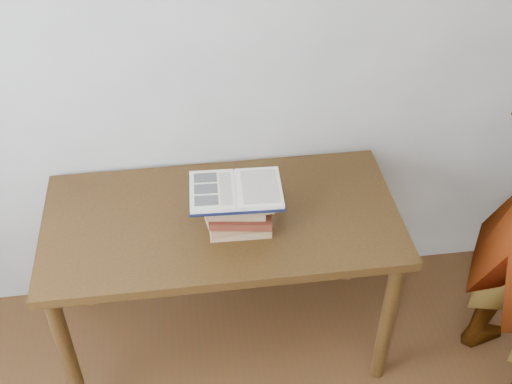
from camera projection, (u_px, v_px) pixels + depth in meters
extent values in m
cube|color=silver|center=(185.00, 40.00, 2.38)|extent=(3.50, 0.04, 2.60)
cube|color=#442D11|center=(222.00, 220.00, 2.49)|extent=(1.38, 0.69, 0.04)
cylinder|color=#442D11|center=(68.00, 356.00, 2.45)|extent=(0.06, 0.06, 0.70)
cylinder|color=#442D11|center=(387.00, 321.00, 2.57)|extent=(0.06, 0.06, 0.70)
cylinder|color=#442D11|center=(80.00, 251.00, 2.88)|extent=(0.06, 0.06, 0.70)
cylinder|color=#442D11|center=(352.00, 225.00, 3.00)|extent=(0.06, 0.06, 0.70)
cube|color=#AA7B58|center=(239.00, 223.00, 2.42)|extent=(0.23, 0.16, 0.03)
cube|color=#AA7B58|center=(235.00, 220.00, 2.39)|extent=(0.23, 0.16, 0.03)
cube|color=#5E2617|center=(241.00, 213.00, 2.38)|extent=(0.25, 0.20, 0.03)
cube|color=#AA7B58|center=(238.00, 204.00, 2.37)|extent=(0.23, 0.19, 0.03)
cube|color=#AA7B58|center=(242.00, 200.00, 2.34)|extent=(0.22, 0.16, 0.03)
cube|color=#AA7B58|center=(240.00, 196.00, 2.32)|extent=(0.24, 0.20, 0.03)
cube|color=black|center=(236.00, 192.00, 2.31)|extent=(0.35, 0.25, 0.01)
cube|color=silver|center=(212.00, 191.00, 2.29)|extent=(0.17, 0.23, 0.01)
cube|color=silver|center=(259.00, 188.00, 2.30)|extent=(0.17, 0.23, 0.01)
cylinder|color=silver|center=(236.00, 190.00, 2.30)|extent=(0.02, 0.22, 0.01)
cube|color=black|center=(205.00, 178.00, 2.34)|extent=(0.09, 0.06, 0.00)
cube|color=black|center=(206.00, 189.00, 2.29)|extent=(0.09, 0.06, 0.00)
cube|color=black|center=(206.00, 200.00, 2.24)|extent=(0.09, 0.06, 0.00)
cube|color=beige|center=(226.00, 188.00, 2.29)|extent=(0.05, 0.18, 0.00)
cube|color=beige|center=(260.00, 186.00, 2.30)|extent=(0.14, 0.19, 0.00)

